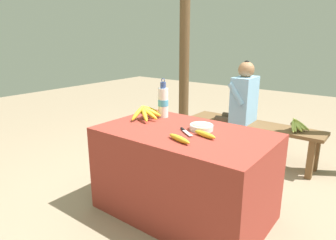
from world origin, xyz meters
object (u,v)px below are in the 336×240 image
object	(u,v)px
loose_banana_front	(179,139)
banana_bunch_green	(297,125)
support_post_near	(184,53)
water_bottle	(163,102)
wooden_bench	(254,129)
seated_vendor	(240,103)
banana_bunch_ripe	(147,112)
loose_banana_side	(205,134)
serving_bowl	(201,127)
knife	(185,131)

from	to	relation	value
loose_banana_front	banana_bunch_green	size ratio (longest dim) A/B	0.67
support_post_near	water_bottle	bearing A→B (deg)	-61.40
wooden_bench	seated_vendor	distance (m)	0.33
banana_bunch_ripe	seated_vendor	distance (m)	1.28
loose_banana_side	support_post_near	xyz separation A→B (m)	(-1.41, 1.80, 0.43)
seated_vendor	banana_bunch_green	size ratio (longest dim) A/B	3.40
seated_vendor	wooden_bench	bearing A→B (deg)	-170.56
banana_bunch_ripe	serving_bowl	xyz separation A→B (m)	(0.53, 0.02, -0.04)
banana_bunch_ripe	loose_banana_front	bearing A→B (deg)	-28.02
wooden_bench	support_post_near	distance (m)	1.52
knife	seated_vendor	bearing A→B (deg)	131.90
loose_banana_front	knife	world-z (taller)	loose_banana_front
serving_bowl	water_bottle	xyz separation A→B (m)	(-0.46, 0.12, 0.11)
loose_banana_side	seated_vendor	distance (m)	1.40
water_bottle	wooden_bench	bearing A→B (deg)	70.86
banana_bunch_ripe	wooden_bench	world-z (taller)	banana_bunch_ripe
water_bottle	seated_vendor	distance (m)	1.14
knife	loose_banana_side	bearing A→B (deg)	32.15
serving_bowl	loose_banana_side	xyz separation A→B (m)	(0.11, -0.13, -0.01)
banana_bunch_ripe	loose_banana_front	xyz separation A→B (m)	(0.54, -0.29, -0.04)
serving_bowl	banana_bunch_green	distance (m)	1.33
banana_bunch_green	support_post_near	xyz separation A→B (m)	(-1.68, 0.41, 0.64)
banana_bunch_ripe	loose_banana_front	distance (m)	0.62
serving_bowl	knife	xyz separation A→B (m)	(-0.07, -0.12, -0.02)
banana_bunch_ripe	seated_vendor	size ratio (longest dim) A/B	0.32
banana_bunch_green	seated_vendor	bearing A→B (deg)	-176.81
water_bottle	wooden_bench	xyz separation A→B (m)	(0.39, 1.14, -0.46)
banana_bunch_ripe	seated_vendor	bearing A→B (deg)	77.07
loose_banana_side	seated_vendor	xyz separation A→B (m)	(-0.35, 1.35, -0.06)
wooden_bench	seated_vendor	bearing A→B (deg)	-169.11
knife	loose_banana_front	bearing A→B (deg)	-31.19
wooden_bench	loose_banana_front	bearing A→B (deg)	-86.98
water_bottle	support_post_near	xyz separation A→B (m)	(-0.85, 1.55, 0.32)
banana_bunch_ripe	seated_vendor	xyz separation A→B (m)	(0.29, 1.25, -0.11)
banana_bunch_ripe	support_post_near	xyz separation A→B (m)	(-0.78, 1.70, 0.39)
water_bottle	knife	size ratio (longest dim) A/B	1.96
serving_bowl	wooden_bench	world-z (taller)	serving_bowl
banana_bunch_green	water_bottle	bearing A→B (deg)	-126.38
loose_banana_front	serving_bowl	bearing A→B (deg)	92.76
banana_bunch_green	loose_banana_front	bearing A→B (deg)	-102.95
banana_bunch_ripe	banana_bunch_green	bearing A→B (deg)	54.84
knife	banana_bunch_green	world-z (taller)	knife
knife	seated_vendor	size ratio (longest dim) A/B	0.16
seated_vendor	serving_bowl	bearing A→B (deg)	99.63
loose_banana_front	loose_banana_side	size ratio (longest dim) A/B	1.10
banana_bunch_ripe	wooden_bench	bearing A→B (deg)	70.29
banana_bunch_ripe	knife	xyz separation A→B (m)	(0.46, -0.10, -0.05)
serving_bowl	loose_banana_side	bearing A→B (deg)	-50.24
seated_vendor	support_post_near	distance (m)	1.26
loose_banana_side	wooden_bench	size ratio (longest dim) A/B	0.14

